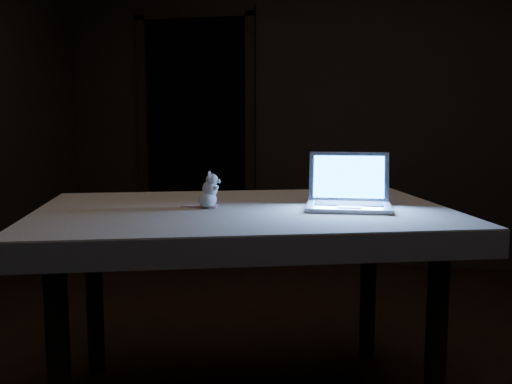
# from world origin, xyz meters

# --- Properties ---
(back_wall) EXTENTS (4.50, 0.04, 2.60)m
(back_wall) POSITION_xyz_m (0.00, 2.50, 1.30)
(back_wall) COLOR black
(back_wall) RESTS_ON ground
(doorway) EXTENTS (1.06, 0.36, 2.13)m
(doorway) POSITION_xyz_m (-1.10, 2.50, 1.06)
(doorway) COLOR black
(doorway) RESTS_ON back_wall
(table) EXTENTS (1.82, 1.48, 0.84)m
(table) POSITION_xyz_m (-0.05, -0.02, 0.42)
(table) COLOR black
(table) RESTS_ON floor
(tablecloth) EXTENTS (1.80, 1.32, 0.10)m
(tablecloth) POSITION_xyz_m (0.02, -0.03, 0.80)
(tablecloth) COLOR beige
(tablecloth) RESTS_ON table
(laptop) EXTENTS (0.36, 0.32, 0.23)m
(laptop) POSITION_xyz_m (0.38, 0.04, 0.96)
(laptop) COLOR #A4A5A9
(laptop) RESTS_ON tablecloth
(plush_mouse) EXTENTS (0.13, 0.13, 0.15)m
(plush_mouse) POSITION_xyz_m (-0.19, -0.06, 0.92)
(plush_mouse) COLOR silver
(plush_mouse) RESTS_ON tablecloth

